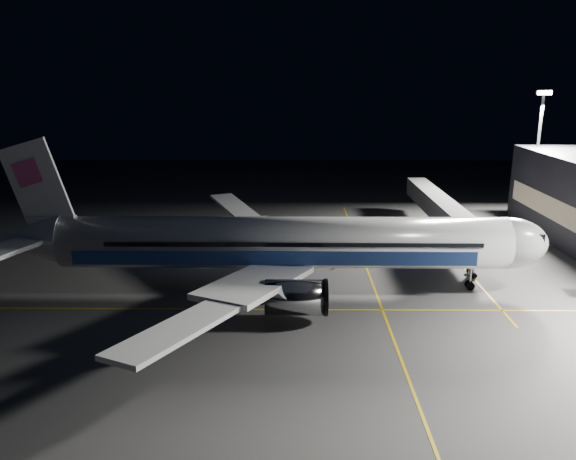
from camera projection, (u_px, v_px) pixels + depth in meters
The scene contains 11 objects.
ground at pixel (284, 288), 62.23m from camera, with size 200.00×200.00×0.00m, color #4C4C4F.
guide_line_main at pixel (374, 288), 62.12m from camera, with size 0.25×80.00×0.01m, color gold.
guide_line_cross at pixel (283, 310), 56.44m from camera, with size 70.00×0.25×0.01m, color gold.
guide_line_side at pixel (457, 260), 71.63m from camera, with size 0.25×40.00×0.01m, color gold.
airliner at pixel (274, 243), 60.89m from camera, with size 61.48×54.22×16.64m.
jet_bridge at pixel (444, 211), 78.20m from camera, with size 3.60×34.40×6.30m.
floodlight_mast_north at pixel (538, 144), 89.40m from camera, with size 2.40×0.68×20.70m.
baggage_tug at pixel (225, 232), 81.54m from camera, with size 2.59×2.12×1.82m.
safety_cone_a at pixel (334, 267), 68.43m from camera, with size 0.36×0.36×0.54m, color #E15109.
safety_cone_b at pixel (242, 273), 66.06m from camera, with size 0.45×0.45×0.68m, color #E15109.
safety_cone_c at pixel (319, 264), 69.37m from camera, with size 0.34×0.34×0.51m, color #E15109.
Camera 1 is at (1.11, -58.35, 22.55)m, focal length 35.00 mm.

